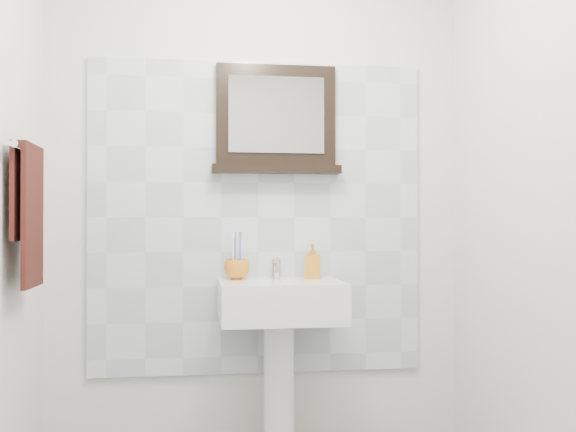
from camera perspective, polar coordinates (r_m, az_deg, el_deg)
The scene contains 10 objects.
back_wall at distance 3.27m, azimuth -2.59°, elevation 1.65°, with size 2.00×0.01×2.50m, color silver.
front_wall at distance 1.11m, azimuth 8.80°, elevation 6.14°, with size 2.00×0.01×2.50m, color silver.
splashback at distance 3.26m, azimuth -2.57°, elevation -0.10°, with size 1.60×0.02×1.50m, color silver.
pedestal_sink at distance 3.08m, azimuth -0.67°, elevation -8.90°, with size 0.55×0.44×0.96m.
toothbrush_cup at distance 3.14m, azimuth -4.37°, elevation -4.53°, with size 0.12×0.12×0.09m, color #C97117.
toothbrushes at distance 3.14m, azimuth -4.34°, elevation -3.13°, with size 0.05×0.04×0.21m.
soap_dispenser at distance 3.19m, azimuth 2.08°, elevation -3.84°, with size 0.07×0.08×0.16m, color #B75315.
framed_mirror at distance 3.27m, azimuth -1.03°, elevation 7.92°, with size 0.62×0.11×0.52m.
towel_bar at distance 2.79m, azimuth -21.26°, elevation 5.27°, with size 0.07×0.40×0.03m.
hand_towel at distance 2.78m, azimuth -21.13°, elevation 0.95°, with size 0.06×0.30×0.55m.
Camera 1 is at (-0.32, -2.15, 1.12)m, focal length 42.00 mm.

